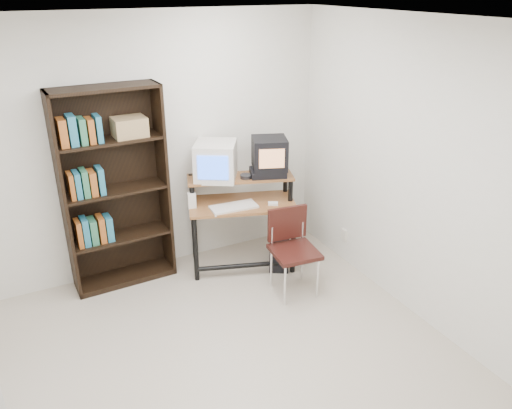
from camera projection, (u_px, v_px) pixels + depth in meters
name	position (u px, v px, depth m)	size (l,w,h in m)	color
floor	(217.00, 388.00, 3.79)	(4.00, 4.00, 0.01)	#C2B4A0
ceiling	(202.00, 25.00, 2.73)	(4.00, 4.00, 0.01)	white
back_wall	(134.00, 151.00, 4.88)	(4.00, 0.01, 2.60)	silver
right_wall	(438.00, 184.00, 4.08)	(0.01, 4.00, 2.60)	silver
computer_desk	(242.00, 207.00, 5.18)	(1.20, 0.86, 0.98)	brown
crt_monitor	(216.00, 161.00, 5.03)	(0.55, 0.55, 0.38)	silver
vcr	(268.00, 173.00, 5.15)	(0.36, 0.26, 0.08)	black
crt_tv	(269.00, 153.00, 5.10)	(0.44, 0.43, 0.32)	black
cd_spindle	(246.00, 177.00, 5.08)	(0.12, 0.12, 0.05)	#26262B
keyboard	(234.00, 208.00, 5.02)	(0.47, 0.21, 0.04)	silver
mousepad	(272.00, 205.00, 5.10)	(0.22, 0.18, 0.01)	black
mouse	(273.00, 204.00, 5.09)	(0.10, 0.06, 0.03)	white
desk_speaker	(192.00, 201.00, 5.00)	(0.08, 0.07, 0.17)	silver
pc_tower	(280.00, 246.00, 5.38)	(0.20, 0.45, 0.42)	black
school_chair	(292.00, 242.00, 4.80)	(0.46, 0.46, 0.84)	black
bookshelf	(114.00, 188.00, 4.78)	(1.00, 0.37, 1.98)	black
wall_outlet	(344.00, 235.00, 5.42)	(0.02, 0.08, 0.12)	beige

